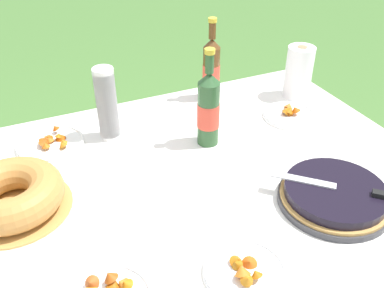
# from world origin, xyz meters

# --- Properties ---
(garden_table) EXTENTS (1.85, 1.12, 0.75)m
(garden_table) POSITION_xyz_m (0.00, 0.00, 0.69)
(garden_table) COLOR brown
(garden_table) RESTS_ON ground_plane
(tablecloth) EXTENTS (1.86, 1.13, 0.10)m
(tablecloth) POSITION_xyz_m (0.00, 0.00, 0.74)
(tablecloth) COLOR white
(tablecloth) RESTS_ON garden_table
(berry_tart) EXTENTS (0.32, 0.32, 0.06)m
(berry_tart) POSITION_xyz_m (0.48, -0.28, 0.78)
(berry_tart) COLOR #38383D
(berry_tart) RESTS_ON tablecloth
(serving_knife) EXTENTS (0.29, 0.28, 0.01)m
(serving_knife) POSITION_xyz_m (0.50, -0.30, 0.81)
(serving_knife) COLOR silver
(serving_knife) RESTS_ON berry_tart
(bundt_cake) EXTENTS (0.32, 0.32, 0.10)m
(bundt_cake) POSITION_xyz_m (-0.36, 0.08, 0.80)
(bundt_cake) COLOR tan
(bundt_cake) RESTS_ON tablecloth
(cup_stack) EXTENTS (0.07, 0.07, 0.27)m
(cup_stack) POSITION_xyz_m (-0.01, 0.34, 0.88)
(cup_stack) COLOR white
(cup_stack) RESTS_ON tablecloth
(cider_bottle_green) EXTENTS (0.08, 0.08, 0.35)m
(cider_bottle_green) POSITION_xyz_m (0.29, 0.16, 0.88)
(cider_bottle_green) COLOR #2D562D
(cider_bottle_green) RESTS_ON tablecloth
(cider_bottle_amber) EXTENTS (0.07, 0.07, 0.34)m
(cider_bottle_amber) POSITION_xyz_m (0.45, 0.46, 0.88)
(cider_bottle_amber) COLOR brown
(cider_bottle_amber) RESTS_ON tablecloth
(snack_plate_near) EXTENTS (0.23, 0.23, 0.05)m
(snack_plate_near) POSITION_xyz_m (-0.22, 0.37, 0.76)
(snack_plate_near) COLOR white
(snack_plate_near) RESTS_ON tablecloth
(snack_plate_left) EXTENTS (0.21, 0.21, 0.05)m
(snack_plate_left) POSITION_xyz_m (0.66, 0.19, 0.76)
(snack_plate_left) COLOR white
(snack_plate_left) RESTS_ON tablecloth
(snack_plate_far) EXTENTS (0.21, 0.21, 0.06)m
(snack_plate_far) POSITION_xyz_m (0.12, -0.40, 0.76)
(snack_plate_far) COLOR white
(snack_plate_far) RESTS_ON tablecloth
(paper_towel_roll) EXTENTS (0.11, 0.11, 0.22)m
(paper_towel_roll) POSITION_xyz_m (0.79, 0.33, 0.86)
(paper_towel_roll) COLOR white
(paper_towel_roll) RESTS_ON tablecloth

